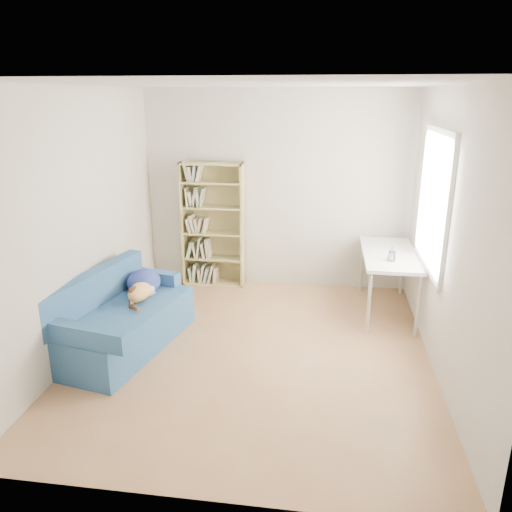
{
  "coord_description": "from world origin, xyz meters",
  "views": [
    {
      "loc": [
        0.65,
        -4.52,
        2.51
      ],
      "look_at": [
        -0.07,
        0.56,
        0.85
      ],
      "focal_mm": 35.0,
      "sensor_mm": 36.0,
      "label": 1
    }
  ],
  "objects": [
    {
      "name": "sofa",
      "position": [
        -1.38,
        -0.05,
        0.31
      ],
      "size": [
        1.09,
        1.79,
        0.81
      ],
      "rotation": [
        0.0,
        0.0,
        -0.2
      ],
      "color": "navy",
      "rests_on": "ground"
    },
    {
      "name": "pen_cup",
      "position": [
        1.41,
        0.91,
        0.81
      ],
      "size": [
        0.09,
        0.09,
        0.17
      ],
      "color": "white",
      "rests_on": "desk"
    },
    {
      "name": "bookshelf",
      "position": [
        -0.84,
        1.85,
        0.78
      ],
      "size": [
        0.84,
        0.26,
        1.68
      ],
      "color": "tan",
      "rests_on": "ground"
    },
    {
      "name": "room_shell",
      "position": [
        0.1,
        0.03,
        1.64
      ],
      "size": [
        3.54,
        4.04,
        2.62
      ],
      "color": "silver",
      "rests_on": "ground"
    },
    {
      "name": "ground",
      "position": [
        0.0,
        0.0,
        0.0
      ],
      "size": [
        4.0,
        4.0,
        0.0
      ],
      "primitive_type": "plane",
      "color": "#9A6D45",
      "rests_on": "ground"
    },
    {
      "name": "desk",
      "position": [
        1.42,
        1.21,
        0.68
      ],
      "size": [
        0.61,
        1.34,
        0.75
      ],
      "color": "white",
      "rests_on": "ground"
    }
  ]
}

